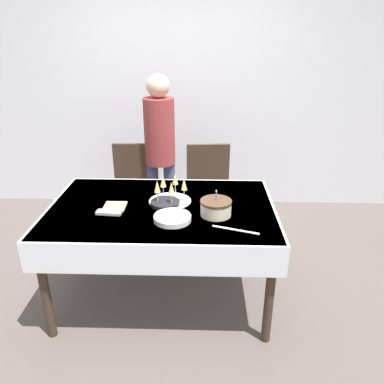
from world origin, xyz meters
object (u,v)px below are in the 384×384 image
Objects in this scene: champagne_tray at (170,191)px; dining_chair_far_left at (135,191)px; plate_stack_main at (172,218)px; plate_stack_dessert at (165,203)px; dining_chair_far_right at (209,192)px; person_standing at (160,144)px; birthday_cake at (216,208)px.

dining_chair_far_left is at bearing 118.23° from champagne_tray.
plate_stack_dessert is at bearing 106.57° from plate_stack_main.
dining_chair_far_right is (0.70, -0.00, 0.00)m from dining_chair_far_left.
champagne_tray is 1.25× the size of plate_stack_main.
champagne_tray is 1.47× the size of plate_stack_dessert.
champagne_tray is (-0.29, -0.76, 0.33)m from dining_chair_far_right.
person_standing is at bearing 98.21° from plate_stack_dessert.
birthday_cake is (0.73, -0.97, 0.30)m from dining_chair_far_left.
champagne_tray is at bearing -61.77° from dining_chair_far_left.
person_standing reaches higher than champagne_tray.
dining_chair_far_left and birthday_cake have the same top height.
dining_chair_far_right is 4.57× the size of plate_stack_dessert.
dining_chair_far_right is 0.92m from plate_stack_dessert.
dining_chair_far_right is at bearing 76.65° from plate_stack_main.
person_standing is at bearing 100.81° from champagne_tray.
dining_chair_far_right and champagne_tray have the same top height.
champagne_tray is 0.20× the size of person_standing.
champagne_tray is 0.31m from plate_stack_main.
plate_stack_main is 1.20m from person_standing.
champagne_tray is at bearing 147.17° from birthday_cake.
dining_chair_far_right reaches higher than plate_stack_main.
plate_stack_main is 1.18× the size of plate_stack_dessert.
champagne_tray reaches higher than plate_stack_main.
plate_stack_dessert is (-0.32, -0.82, 0.26)m from dining_chair_far_right.
person_standing is (-0.21, 1.17, 0.16)m from plate_stack_main.
person_standing is at bearing 114.36° from birthday_cake.
plate_stack_dessert is 0.13× the size of person_standing.
birthday_cake reaches higher than plate_stack_dessert.
champagne_tray is at bearing -79.19° from person_standing.
plate_stack_dessert is at bearing 157.71° from birthday_cake.
dining_chair_far_left is 0.94m from plate_stack_dessert.
dining_chair_far_left is 1.18m from plate_stack_main.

